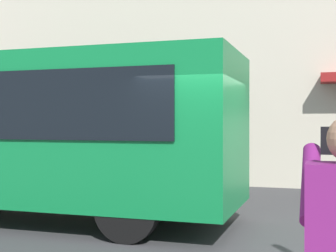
# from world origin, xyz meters

# --- Properties ---
(ground_plane) EXTENTS (60.00, 60.00, 0.00)m
(ground_plane) POSITION_xyz_m (0.00, 0.00, 0.00)
(ground_plane) COLOR #38383A
(red_bus) EXTENTS (9.05, 2.54, 3.08)m
(red_bus) POSITION_xyz_m (4.48, -0.52, 1.68)
(red_bus) COLOR #0F7238
(red_bus) RESTS_ON ground_plane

